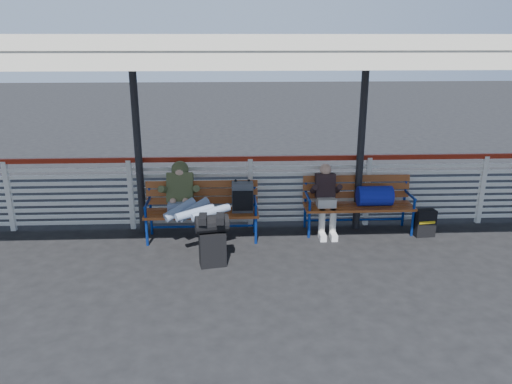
{
  "coord_description": "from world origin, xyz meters",
  "views": [
    {
      "loc": [
        -0.28,
        -6.13,
        3.15
      ],
      "look_at": [
        0.05,
        1.0,
        0.9
      ],
      "focal_mm": 35.0,
      "sensor_mm": 36.0,
      "label": 1
    }
  ],
  "objects_px": {
    "luggage_stack": "(212,238)",
    "suitcase_side": "(425,223)",
    "bench_right": "(366,198)",
    "companion_person": "(326,198)",
    "traveler_man": "(191,205)",
    "bench_left": "(215,202)"
  },
  "relations": [
    {
      "from": "bench_right",
      "to": "companion_person",
      "type": "bearing_deg",
      "value": -176.55
    },
    {
      "from": "bench_right",
      "to": "companion_person",
      "type": "relative_size",
      "value": 1.57
    },
    {
      "from": "companion_person",
      "to": "suitcase_side",
      "type": "distance_m",
      "value": 1.66
    },
    {
      "from": "bench_right",
      "to": "bench_left",
      "type": "bearing_deg",
      "value": -175.95
    },
    {
      "from": "bench_left",
      "to": "traveler_man",
      "type": "height_order",
      "value": "traveler_man"
    },
    {
      "from": "bench_left",
      "to": "traveler_man",
      "type": "xyz_separation_m",
      "value": [
        -0.36,
        -0.34,
        0.08
      ]
    },
    {
      "from": "bench_left",
      "to": "companion_person",
      "type": "bearing_deg",
      "value": 4.27
    },
    {
      "from": "luggage_stack",
      "to": "suitcase_side",
      "type": "height_order",
      "value": "luggage_stack"
    },
    {
      "from": "luggage_stack",
      "to": "traveler_man",
      "type": "height_order",
      "value": "traveler_man"
    },
    {
      "from": "suitcase_side",
      "to": "traveler_man",
      "type": "bearing_deg",
      "value": 177.8
    },
    {
      "from": "bench_left",
      "to": "traveler_man",
      "type": "relative_size",
      "value": 1.1
    },
    {
      "from": "luggage_stack",
      "to": "companion_person",
      "type": "xyz_separation_m",
      "value": [
        1.82,
        1.16,
        0.18
      ]
    },
    {
      "from": "luggage_stack",
      "to": "suitcase_side",
      "type": "distance_m",
      "value": 3.55
    },
    {
      "from": "luggage_stack",
      "to": "suitcase_side",
      "type": "relative_size",
      "value": 1.71
    },
    {
      "from": "traveler_man",
      "to": "suitcase_side",
      "type": "bearing_deg",
      "value": 3.85
    },
    {
      "from": "luggage_stack",
      "to": "bench_right",
      "type": "xyz_separation_m",
      "value": [
        2.49,
        1.2,
        0.17
      ]
    },
    {
      "from": "bench_right",
      "to": "suitcase_side",
      "type": "height_order",
      "value": "bench_right"
    },
    {
      "from": "luggage_stack",
      "to": "bench_left",
      "type": "bearing_deg",
      "value": 78.26
    },
    {
      "from": "traveler_man",
      "to": "companion_person",
      "type": "xyz_separation_m",
      "value": [
        2.17,
        0.48,
        -0.08
      ]
    },
    {
      "from": "luggage_stack",
      "to": "traveler_man",
      "type": "relative_size",
      "value": 0.47
    },
    {
      "from": "luggage_stack",
      "to": "companion_person",
      "type": "distance_m",
      "value": 2.17
    },
    {
      "from": "bench_right",
      "to": "suitcase_side",
      "type": "bearing_deg",
      "value": -15.86
    }
  ]
}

